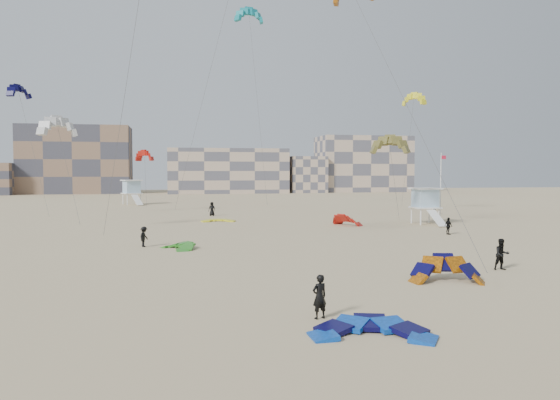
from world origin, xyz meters
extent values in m
plane|color=tan|center=(0.00, 0.00, 0.00)|extent=(320.00, 320.00, 0.00)
imported|color=black|center=(1.76, 0.22, 0.89)|extent=(0.75, 0.62, 1.78)
imported|color=black|center=(15.23, 8.63, 0.94)|extent=(0.96, 0.77, 1.87)
imported|color=black|center=(-6.31, 22.90, 0.80)|extent=(0.94, 1.18, 1.59)
imported|color=black|center=(21.07, 26.11, 0.80)|extent=(0.59, 1.00, 1.60)
imported|color=black|center=(0.81, 51.77, 0.92)|extent=(1.04, 0.83, 1.85)
imported|color=black|center=(30.75, 48.23, 0.80)|extent=(0.80, 1.56, 1.60)
cylinder|color=#3F3F3F|center=(-7.40, 19.70, 10.80)|extent=(3.85, 6.11, 19.62)
cylinder|color=#3F3F3F|center=(11.05, 14.01, 11.07)|extent=(0.45, 21.98, 20.16)
cylinder|color=#3F3F3F|center=(-13.67, 33.23, 5.51)|extent=(2.50, 3.70, 9.04)
cylinder|color=#3F3F3F|center=(-0.33, 43.50, 15.49)|extent=(7.35, 14.02, 28.99)
cylinder|color=#3F3F3F|center=(17.63, 30.72, 4.68)|extent=(1.22, 0.28, 7.37)
cylinder|color=#3F3F3F|center=(28.21, 51.50, 8.33)|extent=(0.56, 2.44, 14.67)
cylinder|color=#3F3F3F|center=(-19.87, 46.25, 8.23)|extent=(5.25, 9.45, 14.48)
cylinder|color=#3F3F3F|center=(8.11, 58.96, 14.86)|extent=(2.17, 3.07, 27.73)
cylinder|color=#3F3F3F|center=(-8.02, 58.17, 4.50)|extent=(0.42, 3.47, 7.01)
cube|color=white|center=(23.53, 36.10, 1.85)|extent=(2.88, 2.88, 0.14)
cube|color=#A4C6E0|center=(23.53, 36.10, 2.91)|extent=(2.37, 2.37, 1.98)
cube|color=white|center=(23.53, 36.10, 3.97)|extent=(2.99, 2.99, 0.16)
cube|color=white|center=(23.53, 33.43, 0.89)|extent=(1.11, 2.84, 1.64)
cube|color=white|center=(-11.58, 79.18, 2.01)|extent=(3.94, 3.94, 0.15)
cube|color=#A4C6E0|center=(-11.58, 79.18, 3.15)|extent=(3.24, 3.24, 2.14)
cube|color=white|center=(-11.58, 79.18, 4.31)|extent=(4.08, 4.08, 0.17)
cube|color=white|center=(-11.58, 76.29, 0.97)|extent=(2.18, 3.22, 1.78)
cylinder|color=white|center=(25.13, 35.64, 3.97)|extent=(0.10, 0.10, 7.94)
cube|color=red|center=(25.43, 35.64, 7.45)|extent=(0.60, 0.02, 0.40)
cube|color=#7D604B|center=(-30.00, 134.00, 9.00)|extent=(28.00, 14.00, 18.00)
cube|color=tan|center=(10.00, 130.00, 6.00)|extent=(32.00, 16.00, 12.00)
cube|color=tan|center=(50.00, 132.00, 8.00)|extent=(26.00, 14.00, 16.00)
cube|color=tan|center=(32.00, 128.00, 5.00)|extent=(10.00, 10.00, 10.00)
camera|label=1|loc=(-3.81, -20.58, 5.87)|focal=35.00mm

